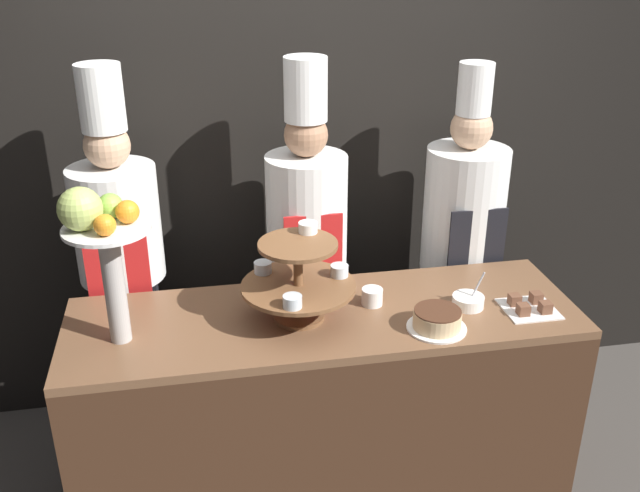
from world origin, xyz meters
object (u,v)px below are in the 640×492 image
(chef_center_left, at_px, (307,243))
(tiered_stand, at_px, (299,277))
(cake_round, at_px, (437,320))
(chef_left, at_px, (121,257))
(cake_square_tray, at_px, (529,306))
(chef_center_right, at_px, (462,238))
(fruit_pedestal, at_px, (101,235))
(serving_bowl_near, at_px, (468,301))
(cup_white, at_px, (372,297))

(chef_center_left, bearing_deg, tiered_stand, -102.76)
(cake_round, distance_m, chef_left, 1.40)
(tiered_stand, xyz_separation_m, cake_round, (0.50, -0.18, -0.14))
(cake_square_tray, xyz_separation_m, chef_center_right, (-0.04, 0.64, 0.01))
(cake_square_tray, height_order, chef_center_left, chef_center_left)
(fruit_pedestal, height_order, serving_bowl_near, fruit_pedestal)
(serving_bowl_near, bearing_deg, cake_round, -142.11)
(fruit_pedestal, bearing_deg, tiered_stand, 2.86)
(tiered_stand, bearing_deg, cake_square_tray, -6.59)
(serving_bowl_near, height_order, chef_left, chef_left)
(tiered_stand, xyz_separation_m, serving_bowl_near, (0.68, -0.04, -0.15))
(cake_round, xyz_separation_m, cup_white, (-0.19, 0.23, -0.00))
(cake_square_tray, bearing_deg, chef_left, 158.18)
(chef_left, xyz_separation_m, chef_center_right, (1.57, -0.00, -0.04))
(serving_bowl_near, xyz_separation_m, chef_center_right, (0.19, 0.58, 0.01))
(cup_white, relative_size, chef_center_right, 0.05)
(cake_square_tray, xyz_separation_m, serving_bowl_near, (-0.23, 0.07, 0.01))
(serving_bowl_near, distance_m, chef_center_right, 0.61)
(cake_round, relative_size, chef_center_right, 0.13)
(tiered_stand, distance_m, cake_round, 0.55)
(serving_bowl_near, distance_m, chef_center_left, 0.80)
(cake_round, distance_m, serving_bowl_near, 0.23)
(cake_round, height_order, chef_center_right, chef_center_right)
(chef_center_left, bearing_deg, chef_center_right, -0.01)
(tiered_stand, bearing_deg, chef_center_left, 77.24)
(fruit_pedestal, xyz_separation_m, chef_center_right, (1.56, 0.57, -0.39))
(chef_center_left, bearing_deg, serving_bowl_near, -46.02)
(tiered_stand, relative_size, chef_center_left, 0.24)
(cake_round, bearing_deg, serving_bowl_near, 37.89)
(tiered_stand, xyz_separation_m, cup_white, (0.31, 0.05, -0.14))
(serving_bowl_near, xyz_separation_m, chef_center_left, (-0.56, 0.58, 0.04))
(tiered_stand, bearing_deg, cake_round, -19.41)
(tiered_stand, height_order, cup_white, tiered_stand)
(tiered_stand, distance_m, chef_left, 0.89)
(cake_square_tray, height_order, chef_center_right, chef_center_right)
(tiered_stand, relative_size, cup_white, 5.20)
(cup_white, bearing_deg, serving_bowl_near, -13.43)
(tiered_stand, height_order, serving_bowl_near, tiered_stand)
(tiered_stand, height_order, chef_left, chef_left)
(fruit_pedestal, height_order, chef_center_left, chef_center_left)
(cake_round, distance_m, cake_square_tray, 0.42)
(chef_left, relative_size, chef_center_right, 1.03)
(cup_white, xyz_separation_m, chef_center_right, (0.56, 0.49, -0.00))
(serving_bowl_near, relative_size, chef_left, 0.08)
(cake_square_tray, bearing_deg, chef_center_right, 93.53)
(tiered_stand, relative_size, serving_bowl_near, 2.95)
(tiered_stand, distance_m, cake_square_tray, 0.93)
(cake_square_tray, xyz_separation_m, chef_center_left, (-0.79, 0.65, 0.05))
(chef_center_left, bearing_deg, cake_square_tray, -39.33)
(cake_round, xyz_separation_m, serving_bowl_near, (0.18, 0.14, -0.01))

